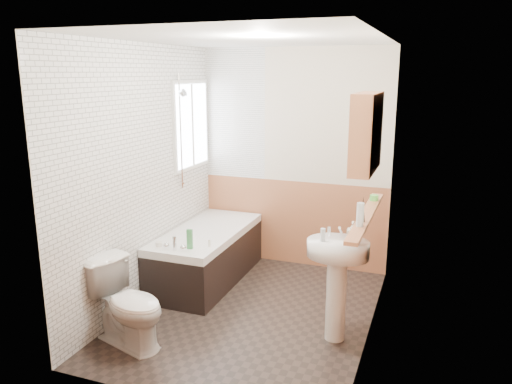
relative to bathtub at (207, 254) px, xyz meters
The scene contains 26 objects.
floor 0.98m from the bathtub, 38.32° to the right, with size 2.80×2.80×0.00m, color black.
ceiling 2.39m from the bathtub, 38.32° to the right, with size 2.80×2.80×0.00m, color white.
wall_back 1.46m from the bathtub, 48.77° to the left, with size 2.20×0.02×2.50m, color beige.
wall_front 2.32m from the bathtub, 69.83° to the right, with size 2.20×0.02×2.50m, color beige.
wall_left 1.18m from the bathtub, 123.37° to the right, with size 0.02×2.80×2.50m, color beige.
wall_right 2.15m from the bathtub, 17.41° to the right, with size 0.02×2.80×2.50m, color beige.
wainscot_right 1.92m from the bathtub, 17.60° to the right, with size 0.01×2.80×1.00m, color #B7724B.
wainscot_front 2.11m from the bathtub, 69.62° to the right, with size 2.20×0.01×1.00m, color #B7724B.
wainscot_back 1.11m from the bathtub, 48.01° to the left, with size 2.20×0.01×1.00m, color #B7724B.
tile_cladding_left 1.17m from the bathtub, 121.82° to the right, with size 0.01×2.80×2.50m, color white.
tile_return_back 1.66m from the bathtub, 89.65° to the left, with size 0.75×0.01×1.50m, color white.
window 1.44m from the bathtub, 131.73° to the left, with size 0.03×0.79×0.99m.
bathtub is the anchor object (origin of this frame).
shower_riser 1.45m from the bathtub, 164.51° to the left, with size 0.11×0.08×1.22m.
toilet 1.43m from the bathtub, 91.20° to the right, with size 0.40×0.72×0.71m, color white.
sink 1.77m from the bathtub, 25.62° to the right, with size 0.52×0.42×0.99m.
pine_shelf 2.04m from the bathtub, 19.80° to the right, with size 0.10×1.49×0.03m, color #B7724B.
medicine_cabinet 2.39m from the bathtub, 21.80° to the right, with size 0.17×0.67×0.61m.
foam_can 2.22m from the bathtub, 29.25° to the right, with size 0.06×0.06×0.18m, color silver.
green_bottle 2.17m from the bathtub, 26.01° to the right, with size 0.04×0.04×0.20m, color black.
black_jar 1.96m from the bathtub, ahead, with size 0.08×0.08×0.05m, color #59C647.
soap_bottle 1.97m from the bathtub, 25.25° to the right, with size 0.09×0.19×0.09m, color silver.
clear_bottle 1.78m from the bathtub, 29.08° to the right, with size 0.04×0.04×0.11m, color silver.
blue_gel 0.70m from the bathtub, 79.26° to the right, with size 0.05×0.03×0.19m, color #388447.
cream_jar 0.72m from the bathtub, 108.29° to the right, with size 0.07×0.07×0.04m, color silver.
orange_bottle 0.63m from the bathtub, 60.89° to the right, with size 0.02×0.02×0.08m, color silver.
Camera 1 is at (1.55, -4.04, 2.23)m, focal length 35.00 mm.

